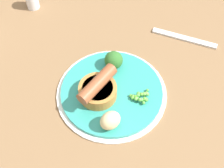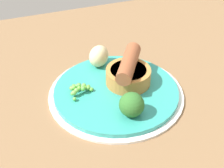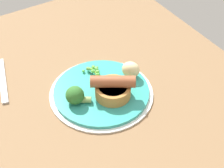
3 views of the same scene
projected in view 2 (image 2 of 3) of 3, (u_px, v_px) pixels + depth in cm
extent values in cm
cube|color=brown|center=(140.00, 96.00, 76.54)|extent=(110.00, 80.00, 3.00)
cylinder|color=silver|center=(116.00, 94.00, 74.37)|extent=(26.71, 26.71, 0.50)
cylinder|color=teal|center=(116.00, 92.00, 74.10)|extent=(24.57, 24.57, 1.40)
cylinder|color=#AD7538|center=(128.00, 76.00, 74.43)|extent=(8.97, 8.97, 3.18)
cylinder|color=#33190C|center=(128.00, 70.00, 73.55)|extent=(7.17, 7.17, 0.30)
cylinder|color=brown|center=(129.00, 63.00, 72.54)|extent=(8.39, 10.95, 3.01)
sphere|color=#65A644|center=(72.00, 88.00, 72.44)|extent=(0.90, 0.90, 0.90)
sphere|color=#64A837|center=(85.00, 88.00, 72.61)|extent=(0.71, 0.71, 0.71)
sphere|color=#62B147|center=(84.00, 86.00, 73.09)|extent=(0.95, 0.95, 0.95)
sphere|color=#55AB41|center=(74.00, 86.00, 73.34)|extent=(0.80, 0.80, 0.80)
sphere|color=#5DB63F|center=(74.00, 88.00, 72.41)|extent=(0.97, 0.97, 0.97)
sphere|color=#59AC47|center=(79.00, 85.00, 72.95)|extent=(0.98, 0.98, 0.98)
sphere|color=#61B23A|center=(79.00, 88.00, 71.68)|extent=(0.84, 0.84, 0.84)
sphere|color=#63A646|center=(74.00, 93.00, 71.18)|extent=(0.99, 0.99, 0.99)
sphere|color=#5CA93E|center=(88.00, 88.00, 72.83)|extent=(0.83, 0.83, 0.83)
sphere|color=#59B04D|center=(77.00, 86.00, 72.81)|extent=(0.86, 0.86, 0.86)
sphere|color=#59B14E|center=(83.00, 86.00, 72.88)|extent=(0.74, 0.74, 0.74)
sphere|color=#62AF46|center=(76.00, 90.00, 71.44)|extent=(0.93, 0.93, 0.93)
sphere|color=#63AE49|center=(83.00, 88.00, 72.21)|extent=(0.81, 0.81, 0.81)
sphere|color=#57B23B|center=(88.00, 87.00, 73.20)|extent=(0.84, 0.84, 0.84)
sphere|color=#52B644|center=(83.00, 89.00, 71.81)|extent=(0.98, 0.98, 0.98)
sphere|color=#57B94D|center=(82.00, 88.00, 72.12)|extent=(0.82, 0.82, 0.82)
sphere|color=#5EAD41|center=(72.00, 94.00, 71.30)|extent=(0.76, 0.76, 0.76)
sphere|color=#53B342|center=(72.00, 88.00, 72.50)|extent=(0.95, 0.95, 0.95)
sphere|color=#54B546|center=(75.00, 99.00, 70.47)|extent=(0.74, 0.74, 0.74)
sphere|color=#5BAD42|center=(91.00, 89.00, 72.94)|extent=(0.83, 0.83, 0.83)
sphere|color=#2D6628|center=(132.00, 105.00, 66.42)|extent=(4.60, 4.60, 4.60)
cylinder|color=#7A9E56|center=(134.00, 102.00, 69.38)|extent=(2.73, 3.02, 1.61)
ellipsoid|color=beige|center=(99.00, 56.00, 78.86)|extent=(6.06, 5.91, 4.65)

